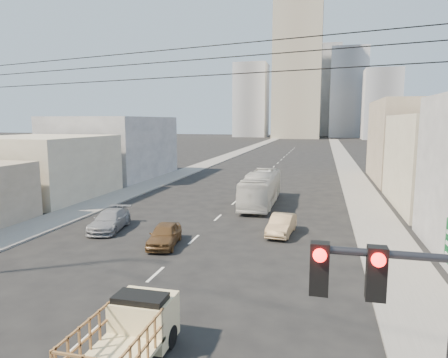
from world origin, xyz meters
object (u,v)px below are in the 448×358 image
at_px(sedan_tan, 282,225).
at_px(flatbed_pickup, 129,332).
at_px(sedan_grey, 110,220).
at_px(city_bus, 261,189).
at_px(sedan_brown, 165,235).

bearing_deg(sedan_tan, flatbed_pickup, -95.79).
relative_size(flatbed_pickup, sedan_grey, 0.95).
xyz_separation_m(flatbed_pickup, sedan_grey, (-8.58, 13.81, -0.42)).
distance_m(flatbed_pickup, sedan_grey, 16.27).
bearing_deg(city_bus, flatbed_pickup, -91.16).
bearing_deg(sedan_tan, city_bus, 112.40).
distance_m(city_bus, sedan_grey, 14.07).
distance_m(flatbed_pickup, sedan_brown, 11.98).
bearing_deg(city_bus, sedan_tan, -73.51).
height_order(city_bus, sedan_tan, city_bus).
bearing_deg(sedan_brown, city_bus, 64.86).
height_order(flatbed_pickup, city_bus, city_bus).
distance_m(city_bus, sedan_brown, 13.85).
bearing_deg(sedan_grey, sedan_brown, -34.55).
relative_size(flatbed_pickup, sedan_brown, 1.12).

